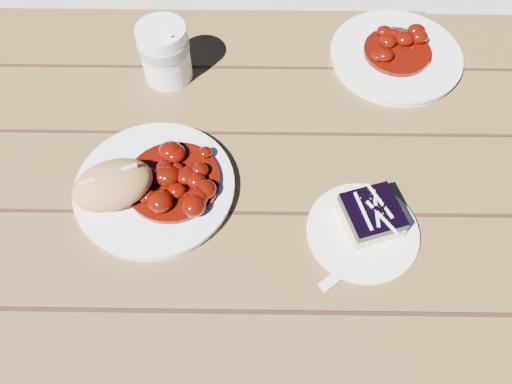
{
  "coord_description": "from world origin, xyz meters",
  "views": [
    {
      "loc": [
        0.41,
        -0.46,
        1.44
      ],
      "look_at": [
        0.41,
        -0.08,
        0.81
      ],
      "focal_mm": 35.0,
      "sensor_mm": 36.0,
      "label": 1
    }
  ],
  "objects_px": {
    "bread_roll": "(113,185)",
    "coffee_cup": "(165,53)",
    "blueberry_cake": "(371,215)",
    "main_plate": "(155,188)",
    "picnic_table": "(48,216)",
    "dessert_plate": "(362,233)",
    "second_plate": "(395,57)"
  },
  "relations": [
    {
      "from": "main_plate",
      "to": "dessert_plate",
      "type": "height_order",
      "value": "main_plate"
    },
    {
      "from": "main_plate",
      "to": "blueberry_cake",
      "type": "relative_size",
      "value": 2.52
    },
    {
      "from": "main_plate",
      "to": "blueberry_cake",
      "type": "distance_m",
      "value": 0.34
    },
    {
      "from": "blueberry_cake",
      "to": "coffee_cup",
      "type": "relative_size",
      "value": 0.9
    },
    {
      "from": "bread_roll",
      "to": "coffee_cup",
      "type": "relative_size",
      "value": 1.12
    },
    {
      "from": "picnic_table",
      "to": "dessert_plate",
      "type": "height_order",
      "value": "dessert_plate"
    },
    {
      "from": "dessert_plate",
      "to": "coffee_cup",
      "type": "distance_m",
      "value": 0.47
    },
    {
      "from": "main_plate",
      "to": "blueberry_cake",
      "type": "height_order",
      "value": "blueberry_cake"
    },
    {
      "from": "dessert_plate",
      "to": "blueberry_cake",
      "type": "relative_size",
      "value": 1.67
    },
    {
      "from": "picnic_table",
      "to": "second_plate",
      "type": "bearing_deg",
      "value": 21.53
    },
    {
      "from": "main_plate",
      "to": "coffee_cup",
      "type": "relative_size",
      "value": 2.27
    },
    {
      "from": "bread_roll",
      "to": "main_plate",
      "type": "bearing_deg",
      "value": 19.98
    },
    {
      "from": "coffee_cup",
      "to": "picnic_table",
      "type": "bearing_deg",
      "value": -137.57
    },
    {
      "from": "bread_roll",
      "to": "dessert_plate",
      "type": "bearing_deg",
      "value": -8.12
    },
    {
      "from": "coffee_cup",
      "to": "second_plate",
      "type": "distance_m",
      "value": 0.44
    },
    {
      "from": "bread_roll",
      "to": "dessert_plate",
      "type": "relative_size",
      "value": 0.75
    },
    {
      "from": "picnic_table",
      "to": "coffee_cup",
      "type": "height_order",
      "value": "coffee_cup"
    },
    {
      "from": "main_plate",
      "to": "second_plate",
      "type": "distance_m",
      "value": 0.53
    },
    {
      "from": "picnic_table",
      "to": "blueberry_cake",
      "type": "relative_size",
      "value": 20.09
    },
    {
      "from": "dessert_plate",
      "to": "second_plate",
      "type": "height_order",
      "value": "second_plate"
    },
    {
      "from": "bread_roll",
      "to": "coffee_cup",
      "type": "xyz_separation_m",
      "value": [
        0.05,
        0.28,
        0.01
      ]
    },
    {
      "from": "blueberry_cake",
      "to": "dessert_plate",
      "type": "bearing_deg",
      "value": -141.2
    },
    {
      "from": "main_plate",
      "to": "coffee_cup",
      "type": "bearing_deg",
      "value": 91.04
    },
    {
      "from": "picnic_table",
      "to": "second_plate",
      "type": "xyz_separation_m",
      "value": [
        0.67,
        0.27,
        0.17
      ]
    },
    {
      "from": "bread_roll",
      "to": "blueberry_cake",
      "type": "distance_m",
      "value": 0.39
    },
    {
      "from": "picnic_table",
      "to": "bread_roll",
      "type": "bearing_deg",
      "value": -17.62
    },
    {
      "from": "main_plate",
      "to": "coffee_cup",
      "type": "xyz_separation_m",
      "value": [
        -0.0,
        0.26,
        0.05
      ]
    },
    {
      "from": "dessert_plate",
      "to": "second_plate",
      "type": "bearing_deg",
      "value": 75.07
    },
    {
      "from": "dessert_plate",
      "to": "blueberry_cake",
      "type": "xyz_separation_m",
      "value": [
        0.01,
        0.01,
        0.03
      ]
    },
    {
      "from": "bread_roll",
      "to": "coffee_cup",
      "type": "bearing_deg",
      "value": 79.75
    },
    {
      "from": "main_plate",
      "to": "second_plate",
      "type": "bearing_deg",
      "value": 35.45
    },
    {
      "from": "dessert_plate",
      "to": "blueberry_cake",
      "type": "bearing_deg",
      "value": 56.31
    }
  ]
}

